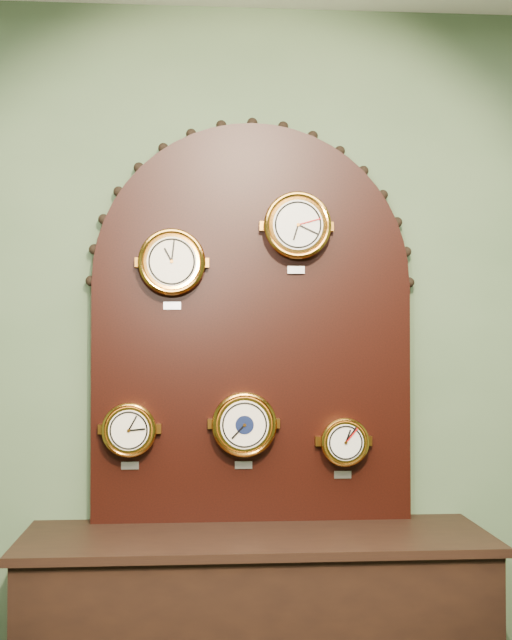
{
  "coord_description": "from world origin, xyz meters",
  "views": [
    {
      "loc": [
        -0.21,
        -0.66,
        1.52
      ],
      "look_at": [
        0.0,
        2.25,
        1.58
      ],
      "focal_mm": 46.19,
      "sensor_mm": 36.0,
      "label": 1
    }
  ],
  "objects": [
    {
      "name": "wall_back",
      "position": [
        0.0,
        2.5,
        1.4
      ],
      "size": [
        4.0,
        0.0,
        4.0
      ],
      "primitive_type": "plane",
      "rotation": [
        1.57,
        0.0,
        0.0
      ],
      "color": "#496142",
      "rests_on": "ground"
    },
    {
      "name": "hygrometer",
      "position": [
        -0.46,
        2.38,
        1.18
      ],
      "size": [
        0.2,
        0.08,
        0.25
      ],
      "color": "orange",
      "rests_on": "display_board"
    },
    {
      "name": "barometer",
      "position": [
        -0.03,
        2.38,
        1.2
      ],
      "size": [
        0.24,
        0.08,
        0.29
      ],
      "color": "orange",
      "rests_on": "display_board"
    },
    {
      "name": "roman_clock",
      "position": [
        -0.3,
        2.38,
        1.8
      ],
      "size": [
        0.25,
        0.08,
        0.3
      ],
      "color": "orange",
      "rests_on": "display_board"
    },
    {
      "name": "arabic_clock",
      "position": [
        0.16,
        2.38,
        1.93
      ],
      "size": [
        0.25,
        0.08,
        0.3
      ],
      "color": "orange",
      "rests_on": "display_board"
    },
    {
      "name": "tide_clock",
      "position": [
        0.34,
        2.38,
        1.13
      ],
      "size": [
        0.18,
        0.08,
        0.23
      ],
      "color": "orange",
      "rests_on": "display_board"
    },
    {
      "name": "display_board",
      "position": [
        0.0,
        2.45,
        1.63
      ],
      "size": [
        1.26,
        0.06,
        1.53
      ],
      "color": "black",
      "rests_on": "shop_counter"
    }
  ]
}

